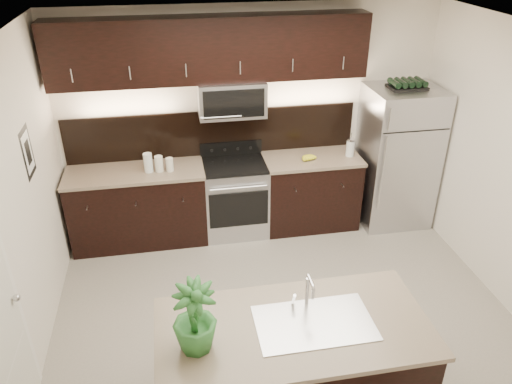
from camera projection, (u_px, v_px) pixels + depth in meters
ground at (285, 318)px, 4.96m from camera, size 4.50×4.50×0.00m
room_walls at (279, 167)px, 4.10m from camera, size 4.52×4.02×2.71m
counter_run at (218, 199)px, 6.12m from camera, size 3.51×0.65×0.94m
upper_fixtures at (214, 59)px, 5.45m from camera, size 3.49×0.40×1.66m
island at (292, 372)px, 3.77m from camera, size 1.96×0.96×0.94m
sink_faucet at (314, 321)px, 3.57m from camera, size 0.84×0.50×0.28m
refrigerator at (397, 157)px, 6.23m from camera, size 0.85×0.76×1.76m
wine_rack at (407, 84)px, 5.78m from camera, size 0.43×0.27×0.10m
plant at (194, 317)px, 3.25m from camera, size 0.33×0.33×0.53m
canisters at (156, 163)px, 5.69m from camera, size 0.33×0.12×0.22m
french_press at (350, 148)px, 6.06m from camera, size 0.10×0.10×0.29m
bananas at (304, 158)px, 5.98m from camera, size 0.22×0.19×0.06m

